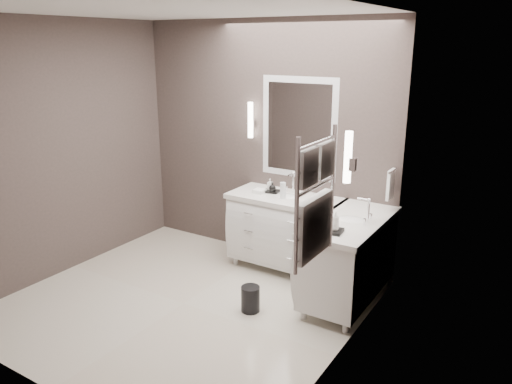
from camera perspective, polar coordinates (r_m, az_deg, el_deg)
The scene contains 21 objects.
floor at distance 5.03m, azimuth -8.28°, elevation -12.54°, with size 3.20×3.00×0.01m, color beige.
ceiling at distance 4.40m, azimuth -9.84°, elevation 19.94°, with size 3.20×3.00×0.01m, color white.
wall_back at distance 5.72m, azimuth 0.91°, elevation 5.75°, with size 3.20×0.01×2.70m, color #423735.
wall_front at distance 3.58m, azimuth -24.86°, elevation -2.61°, with size 3.20×0.01×2.70m, color #423735.
wall_left at distance 5.69m, azimuth -21.37°, elevation 4.54°, with size 0.01×3.00×2.70m, color #423735.
wall_right at distance 3.71m, azimuth 10.14°, elevation -0.62°, with size 0.01×3.00×2.70m, color #423735.
vanity_back at distance 5.51m, azimuth 3.37°, elevation -4.08°, with size 1.24×0.59×0.97m.
vanity_right at distance 4.90m, azimuth 10.59°, elevation -7.10°, with size 0.59×1.24×0.97m.
mirror_back at distance 5.46m, azimuth 4.90°, elevation 7.28°, with size 0.90×0.02×1.10m.
mirror_right at distance 4.40m, azimuth 14.02°, elevation 4.55°, with size 0.02×0.90×1.10m.
sconce_back at distance 5.68m, azimuth -0.64°, elevation 8.15°, with size 0.06×0.06×0.40m.
sconce_right at distance 3.88m, azimuth 10.46°, elevation 3.82°, with size 0.06×0.06×0.40m.
towel_bar_corner at distance 5.04m, azimuth 15.14°, elevation 0.90°, with size 0.03×0.22×0.30m.
towel_ladder at distance 3.37m, azimuth 6.74°, elevation -1.52°, with size 0.06×0.58×0.90m.
waste_bin at distance 4.80m, azimuth -0.64°, elevation -12.12°, with size 0.18×0.18×0.25m, color black.
amenity_tray_back at distance 5.51m, azimuth 1.77°, elevation 0.09°, with size 0.16×0.12×0.02m, color black.
amenity_tray_right at distance 4.41m, azimuth 9.01°, elevation -4.45°, with size 0.13×0.17×0.03m, color black.
water_bottle at distance 5.28m, azimuth 3.09°, elevation 0.17°, with size 0.06×0.06×0.17m, color silver.
soap_bottle_a at distance 5.52m, azimuth 1.61°, elevation 0.91°, with size 0.05×0.06×0.12m, color white.
soap_bottle_b at distance 5.46m, azimuth 1.89°, elevation 0.60°, with size 0.08×0.08×0.10m, color black.
soap_bottle_c at distance 4.38m, azimuth 9.07°, elevation -3.24°, with size 0.07×0.07×0.17m, color white.
Camera 1 is at (2.90, -3.31, 2.44)m, focal length 35.00 mm.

